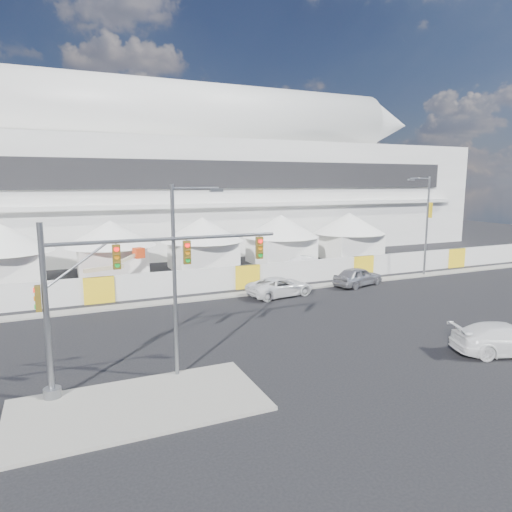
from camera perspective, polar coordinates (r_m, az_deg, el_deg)
name	(u,v)px	position (r m, az deg, el deg)	size (l,w,h in m)	color
ground	(248,358)	(24.11, -1.05, -12.64)	(160.00, 160.00, 0.00)	black
median_island	(139,405)	(19.95, -14.37, -17.61)	(10.00, 5.00, 0.15)	gray
far_curb	(393,278)	(44.68, 16.73, -2.66)	(80.00, 1.20, 0.12)	gray
stadium	(190,178)	(64.52, -8.27, 9.59)	(80.00, 24.80, 21.98)	silver
tent_row	(158,242)	(45.94, -12.10, 1.76)	(53.40, 8.40, 5.40)	white
hoarding_fence	(247,277)	(38.89, -1.14, -2.59)	(70.00, 0.25, 2.00)	silver
scaffold_tower	(425,200)	(78.73, 20.35, 6.53)	(4.40, 4.40, 12.00)	#595B60
sedan_silver	(358,276)	(40.72, 12.63, -2.51)	(4.91, 1.98, 1.67)	#AEAEB3
pickup_curb	(280,286)	(36.34, 3.06, -3.83)	(5.49, 2.53, 1.53)	white
pickup_near	(506,339)	(27.72, 28.78, -9.08)	(5.60, 2.28, 1.63)	white
lot_car_a	(310,264)	(46.05, 6.76, -1.02)	(4.92, 1.72, 1.62)	white
lot_car_b	(413,259)	(52.99, 19.07, -0.30)	(3.80, 1.53, 1.30)	black
traffic_mast	(104,296)	(20.28, -18.50, -4.76)	(10.49, 0.71, 7.28)	gray
streetlight_median	(179,268)	(20.81, -9.57, -1.44)	(2.42, 0.24, 8.75)	gray
streetlight_curb	(425,219)	(46.32, 20.42, 4.38)	(2.81, 0.63, 9.50)	slate
boom_lift	(100,281)	(40.06, -18.94, -2.93)	(6.60, 2.40, 3.24)	red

